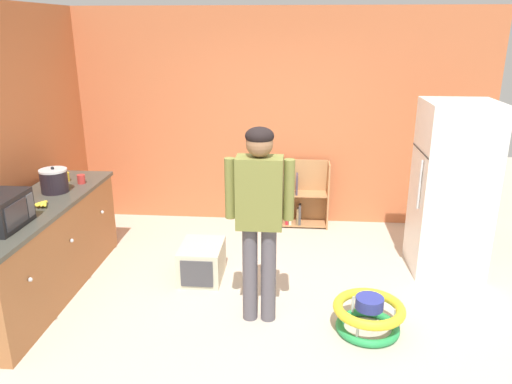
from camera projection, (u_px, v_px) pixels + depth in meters
name	position (u px, v px, depth m)	size (l,w,h in m)	color
ground_plane	(271.00, 313.00, 4.49)	(12.00, 12.00, 0.00)	#BDB29F
back_wall	(282.00, 119.00, 6.26)	(5.20, 0.06, 2.70)	#C4683E
left_side_wall	(18.00, 142.00, 5.03)	(0.06, 2.99, 2.70)	#C46C3F
kitchen_counter	(41.00, 250.00, 4.70)	(0.65, 2.31, 0.90)	#A16338
refrigerator	(452.00, 189.00, 5.05)	(0.73, 0.68, 1.78)	white
bookshelf	(292.00, 198.00, 6.38)	(0.80, 0.28, 0.85)	#B87C4C
standing_person	(259.00, 207.00, 4.08)	(0.57, 0.23, 1.72)	#544F57
baby_walker	(369.00, 315.00, 4.17)	(0.60, 0.60, 0.32)	#26954D
pet_carrier	(202.00, 261.00, 5.07)	(0.42, 0.55, 0.36)	beige
crock_pot	(54.00, 181.00, 4.89)	(0.27, 0.27, 0.26)	black
banana_bunch	(43.00, 204.00, 4.52)	(0.15, 0.16, 0.04)	yellow
yellow_cup	(66.00, 177.00, 5.25)	(0.08, 0.08, 0.10)	yellow
orange_cup	(22.00, 196.00, 4.66)	(0.08, 0.08, 0.10)	orange
red_cup	(81.00, 179.00, 5.18)	(0.08, 0.08, 0.10)	red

